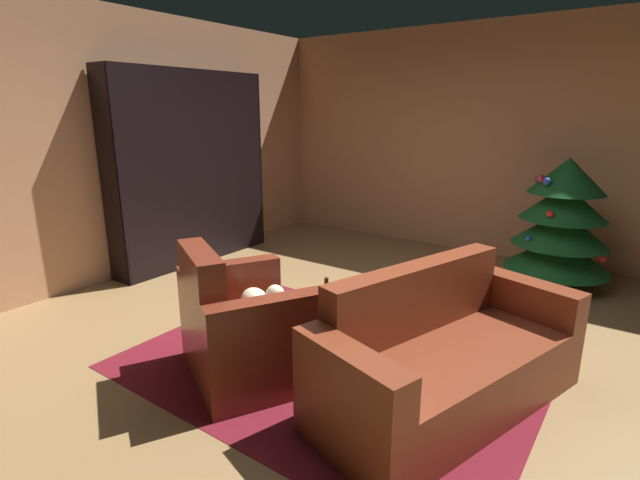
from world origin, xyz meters
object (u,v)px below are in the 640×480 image
(couch_red, at_px, (444,360))
(bookshelf_unit, at_px, (200,170))
(book_stack_on_table, at_px, (346,301))
(decorated_tree, at_px, (562,222))
(coffee_table, at_px, (345,312))
(bottle_on_table, at_px, (326,300))
(armchair_red, at_px, (243,330))

(couch_red, bearing_deg, bookshelf_unit, 161.09)
(book_stack_on_table, distance_m, decorated_tree, 2.80)
(coffee_table, xyz_separation_m, bottle_on_table, (-0.02, -0.19, 0.14))
(couch_red, height_order, bottle_on_table, couch_red)
(bottle_on_table, bearing_deg, bookshelf_unit, 153.99)
(couch_red, bearing_deg, decorated_tree, 86.60)
(coffee_table, distance_m, decorated_tree, 2.80)
(decorated_tree, bearing_deg, coffee_table, -109.39)
(bookshelf_unit, relative_size, bottle_on_table, 8.26)
(armchair_red, bearing_deg, bottle_on_table, 37.28)
(bookshelf_unit, distance_m, book_stack_on_table, 3.06)
(couch_red, distance_m, coffee_table, 0.77)
(bookshelf_unit, height_order, armchair_red, bookshelf_unit)
(bottle_on_table, bearing_deg, couch_red, 9.08)
(armchair_red, relative_size, bottle_on_table, 4.38)
(coffee_table, relative_size, bottle_on_table, 2.65)
(bookshelf_unit, xyz_separation_m, book_stack_on_table, (2.77, -1.16, -0.59))
(book_stack_on_table, height_order, decorated_tree, decorated_tree)
(bookshelf_unit, bearing_deg, book_stack_on_table, -22.70)
(bookshelf_unit, relative_size, decorated_tree, 1.67)
(armchair_red, height_order, book_stack_on_table, armchair_red)
(bottle_on_table, bearing_deg, armchair_red, -142.72)
(bookshelf_unit, bearing_deg, bottle_on_table, -26.01)
(couch_red, relative_size, decorated_tree, 1.47)
(armchair_red, bearing_deg, book_stack_on_table, 46.01)
(armchair_red, xyz_separation_m, bottle_on_table, (0.45, 0.34, 0.21))
(couch_red, relative_size, bottle_on_table, 7.24)
(armchair_red, distance_m, book_stack_on_table, 0.73)
(armchair_red, bearing_deg, couch_red, 20.72)
(armchair_red, xyz_separation_m, coffee_table, (0.47, 0.53, 0.06))
(couch_red, bearing_deg, coffee_table, 175.08)
(book_stack_on_table, bearing_deg, bookshelf_unit, 157.30)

